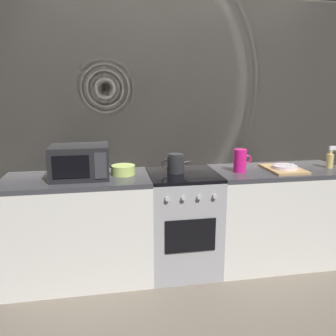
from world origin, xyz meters
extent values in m
plane|color=#6B6054|center=(0.00, 0.00, 0.00)|extent=(8.00, 8.00, 0.00)
cube|color=#A39989|center=(0.00, 0.33, 1.20)|extent=(3.60, 0.05, 2.40)
cube|color=beige|center=(0.00, 0.30, 1.20)|extent=(3.58, 0.01, 2.39)
cube|color=silver|center=(-0.90, 0.00, 0.43)|extent=(1.20, 0.60, 0.86)
cube|color=#38383D|center=(-0.90, 0.00, 0.88)|extent=(1.20, 0.60, 0.04)
cube|color=#9E9EA3|center=(0.00, 0.00, 0.43)|extent=(0.60, 0.60, 0.87)
cube|color=black|center=(0.00, 0.00, 0.89)|extent=(0.59, 0.59, 0.03)
cube|color=black|center=(0.00, -0.30, 0.45)|extent=(0.42, 0.01, 0.28)
cylinder|color=#B7B7BC|center=(-0.19, -0.32, 0.78)|extent=(0.04, 0.02, 0.04)
cylinder|color=#B7B7BC|center=(-0.06, -0.32, 0.78)|extent=(0.04, 0.02, 0.04)
cylinder|color=#B7B7BC|center=(0.06, -0.32, 0.78)|extent=(0.04, 0.02, 0.04)
cylinder|color=#B7B7BC|center=(0.19, -0.32, 0.78)|extent=(0.04, 0.02, 0.04)
cube|color=silver|center=(0.90, 0.00, 0.43)|extent=(1.20, 0.60, 0.86)
cube|color=#38383D|center=(0.90, 0.00, 0.88)|extent=(1.20, 0.60, 0.04)
cube|color=black|center=(-0.86, -0.02, 1.04)|extent=(0.46, 0.34, 0.27)
cube|color=black|center=(-0.91, -0.19, 1.04)|extent=(0.28, 0.01, 0.17)
cube|color=#333338|center=(-0.69, -0.19, 1.04)|extent=(0.09, 0.01, 0.21)
cylinder|color=#262628|center=(-0.06, 0.03, 0.98)|extent=(0.15, 0.15, 0.15)
cylinder|color=#262628|center=(-0.06, 0.03, 1.06)|extent=(0.13, 0.13, 0.02)
cone|color=#262628|center=(0.05, 0.03, 0.99)|extent=(0.10, 0.04, 0.05)
torus|color=#262628|center=(-0.14, 0.03, 0.98)|extent=(0.08, 0.01, 0.08)
cylinder|color=#B7D166|center=(-0.51, 0.04, 0.94)|extent=(0.20, 0.20, 0.08)
cylinder|color=#E5197A|center=(0.50, -0.04, 1.00)|extent=(0.11, 0.11, 0.20)
torus|color=#E5197A|center=(0.57, -0.04, 1.01)|extent=(0.08, 0.01, 0.08)
cube|color=tan|center=(0.91, -0.05, 0.91)|extent=(0.30, 0.40, 0.02)
cylinder|color=silver|center=(0.91, -0.07, 0.93)|extent=(0.22, 0.22, 0.01)
cylinder|color=silver|center=(0.91, -0.07, 0.94)|extent=(0.21, 0.21, 0.01)
cylinder|color=silver|center=(0.93, -0.07, 0.95)|extent=(0.16, 0.07, 0.01)
cube|color=silver|center=(0.89, -0.06, 0.95)|extent=(0.16, 0.09, 0.00)
cylinder|color=#E5CC72|center=(1.37, -0.04, 0.97)|extent=(0.06, 0.06, 0.13)
cylinder|color=#E5CC72|center=(1.37, -0.04, 1.05)|extent=(0.03, 0.03, 0.04)
cube|color=white|center=(1.38, -0.04, 1.08)|extent=(0.06, 0.02, 0.04)
camera|label=1|loc=(-0.63, -2.80, 1.61)|focal=36.59mm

